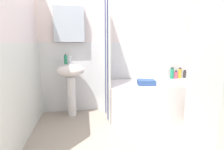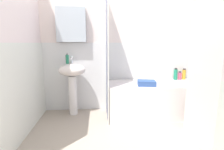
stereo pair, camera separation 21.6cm
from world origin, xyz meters
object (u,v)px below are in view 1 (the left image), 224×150
(bathtub, at_px, (154,98))
(body_wash_bottle, at_px, (176,75))
(sink, at_px, (71,78))
(conditioner_bottle, at_px, (172,73))
(soap_dispenser, at_px, (66,59))
(lotion_bottle, at_px, (185,74))
(shampoo_bottle, at_px, (180,73))
(towel_folded, at_px, (146,82))

(bathtub, bearing_deg, body_wash_bottle, 24.95)
(sink, xyz_separation_m, conditioner_bottle, (1.80, 0.09, 0.02))
(soap_dispenser, distance_m, lotion_bottle, 2.18)
(shampoo_bottle, distance_m, body_wash_bottle, 0.09)
(shampoo_bottle, relative_size, towel_folded, 0.73)
(sink, xyz_separation_m, towel_folded, (1.17, -0.29, -0.04))
(lotion_bottle, bearing_deg, shampoo_bottle, -173.01)
(lotion_bottle, relative_size, body_wash_bottle, 0.98)
(conditioner_bottle, bearing_deg, soap_dispenser, -179.03)
(conditioner_bottle, bearing_deg, bathtub, -151.22)
(bathtub, xyz_separation_m, lotion_bottle, (0.70, 0.27, 0.34))
(bathtub, distance_m, lotion_bottle, 0.82)
(sink, xyz_separation_m, bathtub, (1.38, -0.14, -0.36))
(sink, distance_m, towel_folded, 1.21)
(soap_dispenser, height_order, bathtub, soap_dispenser)
(bathtub, relative_size, towel_folded, 5.92)
(lotion_bottle, relative_size, conditioner_bottle, 0.71)
(bathtub, distance_m, conditioner_bottle, 0.61)
(lotion_bottle, xyz_separation_m, body_wash_bottle, (-0.19, -0.03, 0.00))
(sink, height_order, body_wash_bottle, sink)
(soap_dispenser, height_order, shampoo_bottle, soap_dispenser)
(shampoo_bottle, xyz_separation_m, conditioner_bottle, (-0.17, -0.02, 0.01))
(shampoo_bottle, bearing_deg, bathtub, -156.76)
(shampoo_bottle, bearing_deg, sink, -176.75)
(sink, bearing_deg, towel_folded, -14.12)
(bathtub, bearing_deg, shampoo_bottle, 23.24)
(body_wash_bottle, distance_m, towel_folded, 0.81)
(conditioner_bottle, relative_size, towel_folded, 0.77)
(body_wash_bottle, xyz_separation_m, conditioner_bottle, (-0.08, -0.00, 0.03))
(shampoo_bottle, height_order, towel_folded, shampoo_bottle)
(lotion_bottle, height_order, towel_folded, lotion_bottle)
(lotion_bottle, distance_m, body_wash_bottle, 0.20)
(conditioner_bottle, distance_m, towel_folded, 0.74)
(bathtub, bearing_deg, lotion_bottle, 20.92)
(body_wash_bottle, bearing_deg, conditioner_bottle, -178.99)
(conditioner_bottle, xyz_separation_m, towel_folded, (-0.63, -0.39, -0.06))
(conditioner_bottle, height_order, towel_folded, conditioner_bottle)
(towel_folded, bearing_deg, soap_dispenser, 164.13)
(lotion_bottle, relative_size, shampoo_bottle, 0.75)
(conditioner_bottle, bearing_deg, shampoo_bottle, 7.13)
(towel_folded, bearing_deg, lotion_bottle, 24.86)
(bathtub, relative_size, conditioner_bottle, 7.64)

